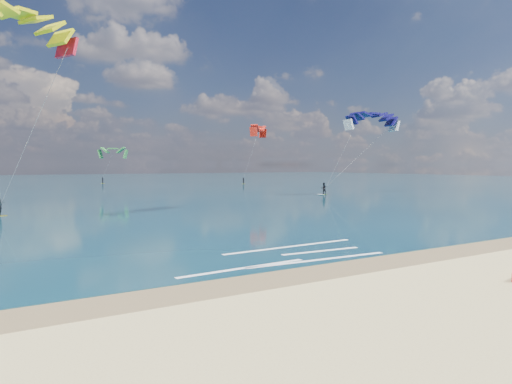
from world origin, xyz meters
TOP-DOWN VIEW (x-y plane):
  - ground at (0.00, 40.00)m, footprint 320.00×320.00m
  - wet_sand_strip at (0.00, 3.00)m, footprint 320.00×2.40m
  - sea at (0.00, 104.00)m, footprint 320.00×200.00m
  - kitesurfer_main at (-9.68, 28.16)m, footprint 8.51×10.74m
  - kitesurfer_far at (33.41, 37.59)m, footprint 12.32×6.35m
  - shoreline_foam at (1.15, 6.10)m, footprint 11.71×4.02m
  - distant_kites at (-8.50, 81.40)m, footprint 92.97×35.94m

SIDE VIEW (x-z plane):
  - ground at x=0.00m, z-range 0.00..0.00m
  - wet_sand_strip at x=0.00m, z-range 0.00..0.01m
  - sea at x=0.00m, z-range 0.00..0.04m
  - shoreline_foam at x=1.15m, z-range 0.04..0.05m
  - distant_kites at x=-8.50m, z-range -0.66..12.32m
  - kitesurfer_far at x=33.41m, z-range 0.22..13.41m
  - kitesurfer_main at x=-9.68m, z-range 0.22..16.68m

